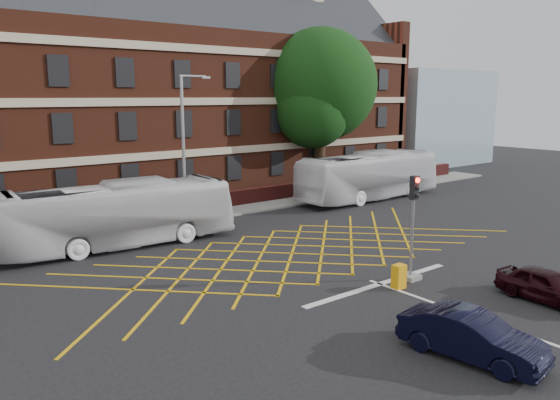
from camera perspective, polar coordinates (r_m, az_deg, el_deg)
ground at (r=24.65m, az=4.24°, el=-6.62°), size 120.00×120.00×0.00m
victorian_building at (r=42.48m, az=-16.21°, el=11.04°), size 51.00×12.17×20.40m
boundary_wall at (r=34.90m, az=-10.32°, el=-0.63°), size 56.00×0.50×1.10m
far_pavement at (r=34.13m, az=-9.50°, el=-1.70°), size 60.00×3.00×0.12m
glass_block at (r=62.98m, az=14.36°, el=8.35°), size 14.00×10.00×10.00m
box_junction_hatching at (r=26.09m, az=1.25°, el=-5.58°), size 8.22×8.22×0.02m
stop_line at (r=22.33m, az=10.38°, el=-8.63°), size 8.00×0.30×0.02m
centre_line at (r=19.03m, az=25.61°, el=-13.09°), size 0.15×14.00×0.02m
bus_left at (r=28.02m, az=-16.63°, el=-1.49°), size 11.81×3.58×3.24m
bus_right at (r=39.80m, az=9.32°, el=2.51°), size 12.33×3.11×3.42m
car_navy at (r=16.86m, az=19.37°, el=-13.26°), size 2.04×4.28×1.35m
car_maroon at (r=22.27m, az=26.10°, el=-8.02°), size 1.63×3.65×1.22m
deciduous_tree at (r=44.45m, az=4.23°, el=11.11°), size 8.98×8.98×12.72m
traffic_light_near at (r=22.65m, az=13.63°, el=-3.83°), size 0.70×0.70×4.27m
street_lamp at (r=30.50m, az=-9.85°, el=2.19°), size 2.25×1.00×8.48m
utility_cabinet at (r=21.87m, az=12.31°, el=-7.83°), size 0.50×0.38×0.96m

